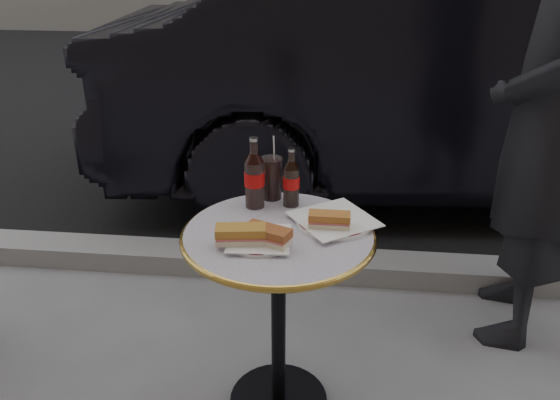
# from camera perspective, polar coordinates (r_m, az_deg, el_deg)

# --- Properties ---
(asphalt_road) EXTENTS (40.00, 8.00, 0.00)m
(asphalt_road) POSITION_cam_1_polar(r_m,az_deg,el_deg) (6.70, 4.59, 11.75)
(asphalt_road) COLOR black
(asphalt_road) RESTS_ON ground
(curb) EXTENTS (40.00, 0.20, 0.12)m
(curb) POSITION_cam_1_polar(r_m,az_deg,el_deg) (2.85, 1.82, -6.75)
(curb) COLOR gray
(curb) RESTS_ON ground
(bistro_table) EXTENTS (0.62, 0.62, 0.73)m
(bistro_table) POSITION_cam_1_polar(r_m,az_deg,el_deg) (1.93, -0.16, -12.90)
(bistro_table) COLOR #BAB2C4
(bistro_table) RESTS_ON ground
(plate_left) EXTENTS (0.22, 0.22, 0.01)m
(plate_left) POSITION_cam_1_polar(r_m,az_deg,el_deg) (1.67, -2.18, -4.25)
(plate_left) COLOR silver
(plate_left) RESTS_ON bistro_table
(plate_right) EXTENTS (0.33, 0.33, 0.01)m
(plate_right) POSITION_cam_1_polar(r_m,az_deg,el_deg) (1.79, 5.65, -2.23)
(plate_right) COLOR white
(plate_right) RESTS_ON bistro_table
(sandwich_left_a) EXTENTS (0.16, 0.09, 0.05)m
(sandwich_left_a) POSITION_cam_1_polar(r_m,az_deg,el_deg) (1.64, -4.12, -3.72)
(sandwich_left_a) COLOR #B57A2E
(sandwich_left_a) RESTS_ON plate_left
(sandwich_left_b) EXTENTS (0.16, 0.12, 0.05)m
(sandwich_left_b) POSITION_cam_1_polar(r_m,az_deg,el_deg) (1.64, -1.29, -3.75)
(sandwich_left_b) COLOR #954C26
(sandwich_left_b) RESTS_ON plate_left
(sandwich_right) EXTENTS (0.13, 0.06, 0.05)m
(sandwich_right) POSITION_cam_1_polar(r_m,az_deg,el_deg) (1.72, 5.17, -2.18)
(sandwich_right) COLOR #B36A2D
(sandwich_right) RESTS_ON plate_right
(cola_bottle_left) EXTENTS (0.08, 0.08, 0.25)m
(cola_bottle_left) POSITION_cam_1_polar(r_m,az_deg,el_deg) (1.85, -2.70, 2.87)
(cola_bottle_left) COLOR black
(cola_bottle_left) RESTS_ON bistro_table
(cola_bottle_right) EXTENTS (0.08, 0.08, 0.21)m
(cola_bottle_right) POSITION_cam_1_polar(r_m,az_deg,el_deg) (1.86, 1.19, 2.39)
(cola_bottle_right) COLOR black
(cola_bottle_right) RESTS_ON bistro_table
(cola_glass) EXTENTS (0.09, 0.09, 0.15)m
(cola_glass) POSITION_cam_1_polar(r_m,az_deg,el_deg) (1.93, -0.88, 2.32)
(cola_glass) COLOR black
(cola_glass) RESTS_ON bistro_table
(parked_car) EXTENTS (2.03, 4.88, 1.57)m
(parked_car) POSITION_cam_1_polar(r_m,az_deg,el_deg) (3.85, 19.93, 12.17)
(parked_car) COLOR black
(parked_car) RESTS_ON ground
(pedestrian) EXTENTS (0.57, 0.76, 1.87)m
(pedestrian) POSITION_cam_1_polar(r_m,az_deg,el_deg) (2.34, 26.09, 7.14)
(pedestrian) COLOR black
(pedestrian) RESTS_ON ground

